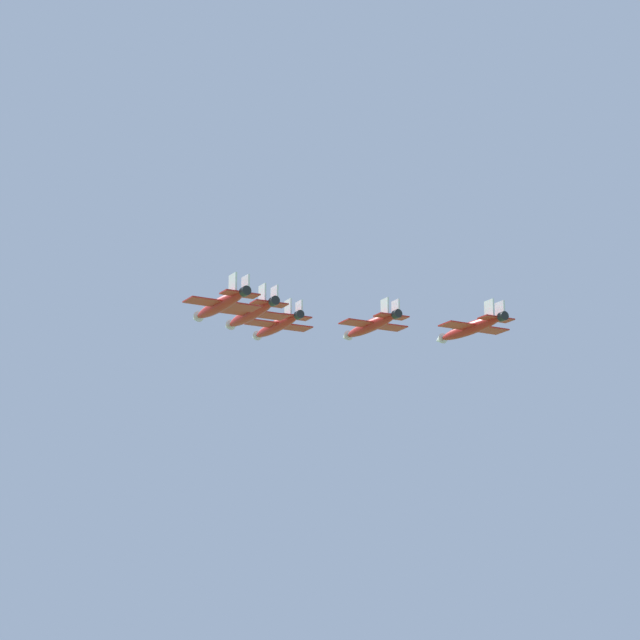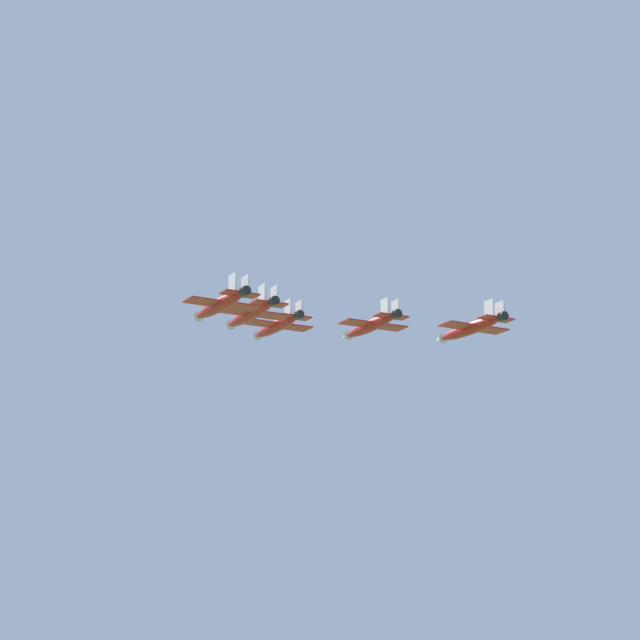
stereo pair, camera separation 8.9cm
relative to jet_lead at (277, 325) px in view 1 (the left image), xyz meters
name	(u,v)px [view 1 (the left image)]	position (x,y,z in m)	size (l,w,h in m)	color
jet_lead	(277,325)	(0.00, 0.00, 0.00)	(18.68, 11.28, 3.93)	red
jet_left_wingman	(251,313)	(-12.83, 10.89, -2.24)	(18.90, 11.42, 3.98)	red
jet_right_wingman	(371,325)	(-12.82, -10.91, -1.50)	(18.57, 11.22, 3.91)	red
jet_left_outer	(220,304)	(-25.66, 21.78, -5.28)	(18.29, 11.06, 3.85)	red
jet_right_outer	(471,328)	(-25.63, -21.81, -3.50)	(18.88, 11.41, 3.98)	red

